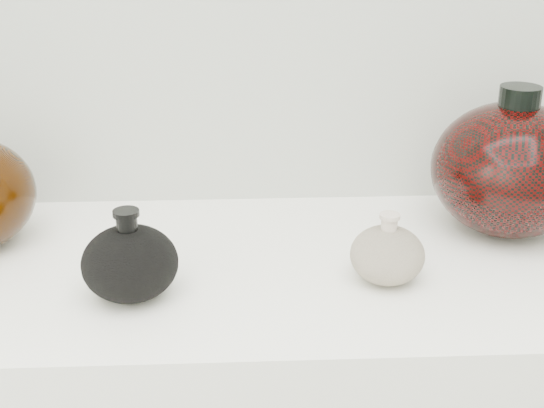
{
  "coord_description": "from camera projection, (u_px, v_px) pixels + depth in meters",
  "views": [
    {
      "loc": [
        -0.04,
        -0.04,
        1.41
      ],
      "look_at": [
        0.01,
        0.92,
        1.01
      ],
      "focal_mm": 50.0,
      "sensor_mm": 36.0,
      "label": 1
    }
  ],
  "objects": [
    {
      "name": "room",
      "position": [
        322.0,
        157.0,
        0.33
      ],
      "size": [
        3.04,
        2.42,
        2.64
      ],
      "color": "slate",
      "rests_on": "ground"
    },
    {
      "name": "cream_gourd_vase",
      "position": [
        387.0,
        254.0,
        1.05
      ],
      "size": [
        0.13,
        0.13,
        0.1
      ],
      "color": "beige",
      "rests_on": "display_counter"
    },
    {
      "name": "black_gourd_vase",
      "position": [
        130.0,
        262.0,
        1.0
      ],
      "size": [
        0.17,
        0.17,
        0.13
      ],
      "color": "black",
      "rests_on": "display_counter"
    },
    {
      "name": "right_round_pot",
      "position": [
        511.0,
        169.0,
        1.18
      ],
      "size": [
        0.31,
        0.31,
        0.24
      ],
      "color": "black",
      "rests_on": "display_counter"
    }
  ]
}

